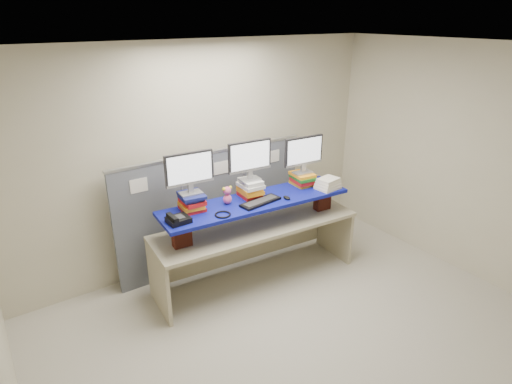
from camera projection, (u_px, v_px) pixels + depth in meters
room at (309, 212)px, 3.85m from camera, size 5.00×4.00×2.80m
cubicle_partition at (214, 208)px, 5.44m from camera, size 2.60×0.06×1.53m
desk at (256, 235)px, 5.11m from camera, size 2.54×0.92×0.76m
brick_pier_left at (182, 235)px, 4.53m from camera, size 0.21×0.12×0.27m
brick_pier_right at (322, 199)px, 5.39m from camera, size 0.21×0.12×0.27m
blue_board at (256, 202)px, 4.94m from camera, size 2.31×0.74×0.04m
book_stack_left at (192, 202)px, 4.65m from camera, size 0.28×0.32×0.19m
book_stack_center at (250, 188)px, 4.99m from camera, size 0.26×0.32×0.21m
book_stack_right at (303, 179)px, 5.34m from camera, size 0.28×0.33×0.16m
monitor_left at (189, 171)px, 4.51m from camera, size 0.54×0.17×0.46m
monitor_center at (250, 158)px, 4.84m from camera, size 0.54×0.17×0.46m
monitor_right at (304, 153)px, 5.21m from camera, size 0.54×0.17×0.46m
keyboard at (260, 202)px, 4.85m from camera, size 0.52×0.23×0.03m
mouse at (287, 198)px, 4.95m from camera, size 0.09×0.12×0.03m
desk_phone at (178, 219)px, 4.39m from camera, size 0.23×0.21×0.09m
headset at (223, 214)px, 4.55m from camera, size 0.21×0.21×0.02m
plush_toy at (227, 195)px, 4.79m from camera, size 0.12×0.09×0.21m
binder_stack at (328, 184)px, 5.23m from camera, size 0.30×0.26×0.13m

